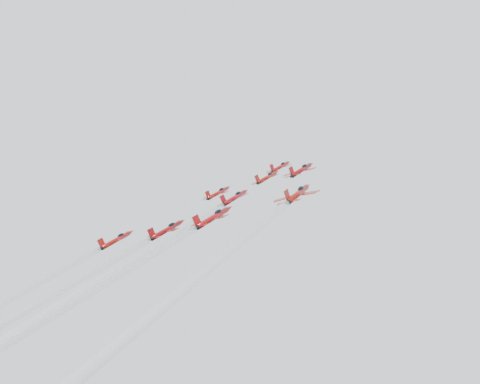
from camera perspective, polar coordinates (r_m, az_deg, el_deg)
The scene contains 7 objects.
jet_lead at distance 165.14m, azimuth 4.34°, elevation 2.72°, with size 9.27×11.48×8.55m.
jet_row2_left at distance 157.68m, azimuth -2.34°, elevation -0.08°, with size 9.23×11.43×8.51m.
jet_row2_center at distance 151.32m, azimuth 2.91°, elevation 1.58°, with size 9.14×11.31×8.42m.
jet_row2_right at distance 141.34m, azimuth 6.58°, elevation 2.38°, with size 9.86×12.21×9.09m.
jet_center at distance 100.18m, azimuth -14.12°, elevation -8.86°, with size 9.79×87.13×63.46m.
jet_rear_right at distance 83.70m, azimuth -22.10°, elevation -14.32°, with size 10.54×93.81×68.32m.
jet_rear_farright at distance 69.97m, azimuth -9.93°, elevation -12.19°, with size 10.08×89.66×65.30m.
Camera 1 is at (76.15, -101.29, 107.55)m, focal length 40.00 mm.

